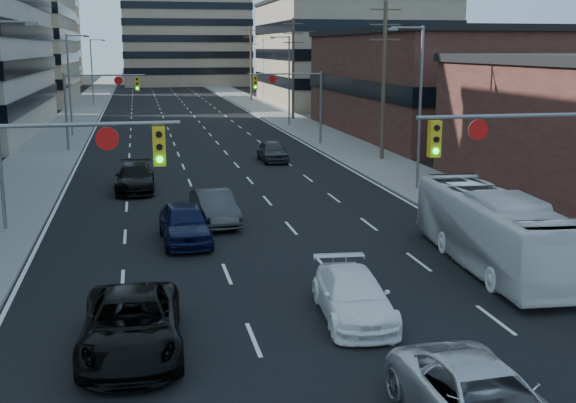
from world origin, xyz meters
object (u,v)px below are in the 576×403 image
Objects in this scene: transit_bus at (492,230)px; sedan_blue at (185,223)px; white_van at (353,296)px; black_pickup at (132,325)px.

transit_bus reaches higher than sedan_blue.
transit_bus is at bearing 35.86° from white_van.
black_pickup reaches higher than white_van.
transit_bus reaches higher than white_van.
sedan_blue is (-4.30, 9.61, 0.12)m from white_van.
transit_bus is at bearing -30.37° from sedan_blue.
black_pickup is 11.00m from sedan_blue.
white_van is 10.53m from sedan_blue.
white_van is at bearing -144.68° from transit_bus.
sedan_blue reaches higher than white_van.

